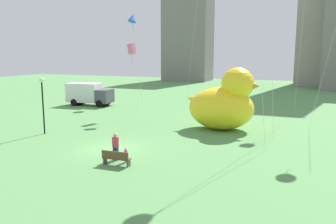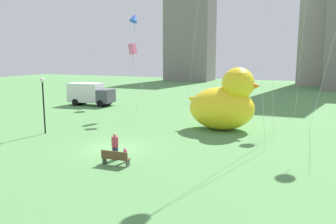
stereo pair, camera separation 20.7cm
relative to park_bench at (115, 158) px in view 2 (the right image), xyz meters
name	(u,v)px [view 2 (the right image)]	position (x,y,z in m)	size (l,w,h in m)	color
ground_plane	(113,149)	(-2.07, 3.13, -0.48)	(140.00, 140.00, 0.00)	#558E4E
park_bench	(115,158)	(0.00, 0.00, 0.00)	(1.76, 0.50, 0.90)	brown
person_adult	(115,145)	(-0.59, 0.96, 0.48)	(0.42, 0.42, 1.73)	#38476B
person_child	(125,154)	(0.24, 0.77, 0.03)	(0.22, 0.22, 0.92)	silver
giant_inflatable_duck	(224,103)	(3.54, 12.30, 1.84)	(6.58, 4.22, 5.46)	yellow
lamppost	(43,94)	(-9.83, 5.00, 2.82)	(0.39, 0.39, 4.67)	black
box_truck	(90,94)	(-15.87, 19.96, 0.96)	(5.99, 2.68, 2.85)	white
city_skyline	(292,12)	(5.43, 61.20, 14.53)	(47.52, 18.74, 41.98)	gray
kite_blue	(134,18)	(-12.01, 25.02, 10.82)	(2.18, 2.31, 12.04)	silver
kite_pink	(133,49)	(-7.30, 15.80, 6.58)	(2.72, 2.38, 7.71)	silver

